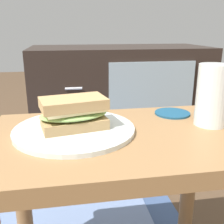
{
  "coord_description": "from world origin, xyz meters",
  "views": [
    {
      "loc": [
        -0.11,
        -0.52,
        0.68
      ],
      "look_at": [
        -0.02,
        0.0,
        0.51
      ],
      "focal_mm": 43.04,
      "sensor_mm": 36.0,
      "label": 1
    }
  ],
  "objects_px": {
    "tv_cabinet": "(119,98)",
    "beer_glass": "(213,97)",
    "coaster": "(172,113)",
    "sandwich_front": "(74,113)",
    "plate": "(74,130)"
  },
  "relations": [
    {
      "from": "tv_cabinet",
      "to": "beer_glass",
      "type": "height_order",
      "value": "beer_glass"
    },
    {
      "from": "beer_glass",
      "to": "tv_cabinet",
      "type": "bearing_deg",
      "value": 91.93
    },
    {
      "from": "beer_glass",
      "to": "coaster",
      "type": "relative_size",
      "value": 1.54
    },
    {
      "from": "beer_glass",
      "to": "coaster",
      "type": "xyz_separation_m",
      "value": [
        -0.06,
        0.09,
        -0.06
      ]
    },
    {
      "from": "sandwich_front",
      "to": "beer_glass",
      "type": "xyz_separation_m",
      "value": [
        0.31,
        -0.01,
        0.02
      ]
    },
    {
      "from": "tv_cabinet",
      "to": "plate",
      "type": "distance_m",
      "value": 0.98
    },
    {
      "from": "sandwich_front",
      "to": "tv_cabinet",
      "type": "bearing_deg",
      "value": 72.86
    },
    {
      "from": "tv_cabinet",
      "to": "beer_glass",
      "type": "xyz_separation_m",
      "value": [
        0.03,
        -0.93,
        0.24
      ]
    },
    {
      "from": "plate",
      "to": "sandwich_front",
      "type": "relative_size",
      "value": 1.64
    },
    {
      "from": "tv_cabinet",
      "to": "coaster",
      "type": "bearing_deg",
      "value": -91.71
    },
    {
      "from": "sandwich_front",
      "to": "coaster",
      "type": "relative_size",
      "value": 1.76
    },
    {
      "from": "sandwich_front",
      "to": "beer_glass",
      "type": "height_order",
      "value": "beer_glass"
    },
    {
      "from": "tv_cabinet",
      "to": "plate",
      "type": "height_order",
      "value": "tv_cabinet"
    },
    {
      "from": "plate",
      "to": "beer_glass",
      "type": "relative_size",
      "value": 1.86
    },
    {
      "from": "plate",
      "to": "sandwich_front",
      "type": "xyz_separation_m",
      "value": [
        0.0,
        0.0,
        0.04
      ]
    }
  ]
}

